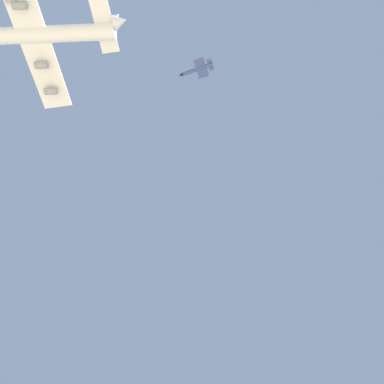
# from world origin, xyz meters

# --- Properties ---
(carrier_jet) EXTENTS (56.34, 65.19, 20.08)m
(carrier_jet) POSITION_xyz_m (20.61, 125.38, 163.29)
(carrier_jet) COLOR white
(chase_jet_left_wing) EXTENTS (13.50, 12.07, 4.00)m
(chase_jet_left_wing) POSITION_xyz_m (-1.05, 62.68, 166.32)
(chase_jet_left_wing) COLOR #38478C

